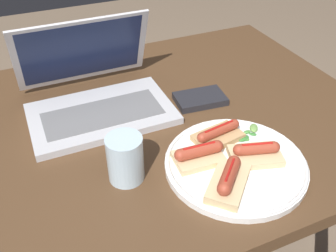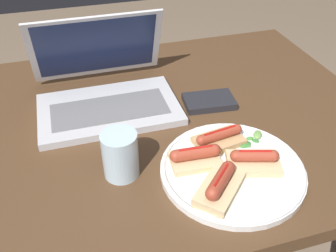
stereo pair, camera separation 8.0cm
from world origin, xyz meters
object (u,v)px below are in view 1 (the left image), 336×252
object	(u,v)px
laptop	(96,95)
drinking_glass	(125,159)
plate	(236,163)
external_drive	(200,99)

from	to	relation	value
laptop	drinking_glass	distance (m)	0.27
plate	external_drive	world-z (taller)	plate
plate	drinking_glass	size ratio (longest dim) A/B	2.97
laptop	external_drive	bearing A→B (deg)	-17.23
plate	external_drive	xyz separation A→B (m)	(0.05, 0.25, -0.00)
laptop	drinking_glass	size ratio (longest dim) A/B	3.48
drinking_glass	laptop	bearing A→B (deg)	87.71
laptop	plate	xyz separation A→B (m)	(0.21, -0.33, -0.03)
laptop	plate	bearing A→B (deg)	-57.93
plate	external_drive	bearing A→B (deg)	79.21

